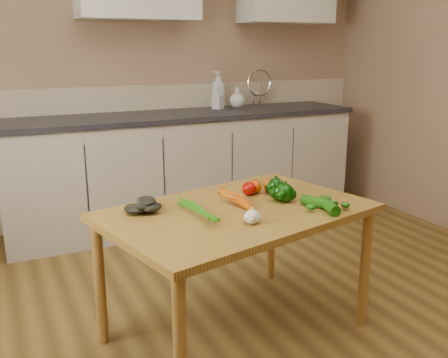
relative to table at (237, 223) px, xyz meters
name	(u,v)px	position (x,y,z in m)	size (l,w,h in m)	color
room	(316,87)	(0.19, -0.32, 0.66)	(4.04, 5.04, 2.64)	brown
counter_run	(186,167)	(0.40, 1.69, -0.13)	(2.84, 0.64, 1.14)	#B2A594
table	(237,223)	(0.00, 0.00, 0.00)	(1.38, 1.05, 0.66)	#A77930
soap_bottle_a	(218,90)	(0.76, 1.86, 0.47)	(0.12, 0.12, 0.31)	silver
soap_bottle_b	(218,98)	(0.73, 1.80, 0.40)	(0.08, 0.08, 0.17)	silver
soap_bottle_c	(237,97)	(0.93, 1.82, 0.40)	(0.13, 0.13, 0.17)	silver
carrot_bunch	(226,203)	(-0.05, 0.01, 0.10)	(0.23, 0.18, 0.06)	#CD5704
leafy_greens	(145,202)	(-0.41, 0.15, 0.12)	(0.18, 0.16, 0.09)	black
garlic_bulb	(253,217)	(-0.03, -0.21, 0.10)	(0.07, 0.07, 0.06)	silver
pepper_a	(281,192)	(0.25, 0.02, 0.12)	(0.09, 0.09, 0.09)	black
pepper_b	(276,186)	(0.29, 0.13, 0.12)	(0.08, 0.08, 0.08)	black
pepper_c	(285,193)	(0.26, -0.01, 0.12)	(0.09, 0.09, 0.09)	black
tomato_a	(249,189)	(0.16, 0.17, 0.11)	(0.08, 0.08, 0.07)	#990A02
tomato_b	(254,187)	(0.20, 0.19, 0.11)	(0.08, 0.08, 0.07)	#C34204
tomato_c	(270,185)	(0.29, 0.19, 0.11)	(0.07, 0.07, 0.07)	#C34204
zucchini_a	(319,203)	(0.36, -0.15, 0.10)	(0.05, 0.05, 0.18)	#104807
zucchini_b	(329,206)	(0.37, -0.22, 0.10)	(0.05, 0.05, 0.17)	#104807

